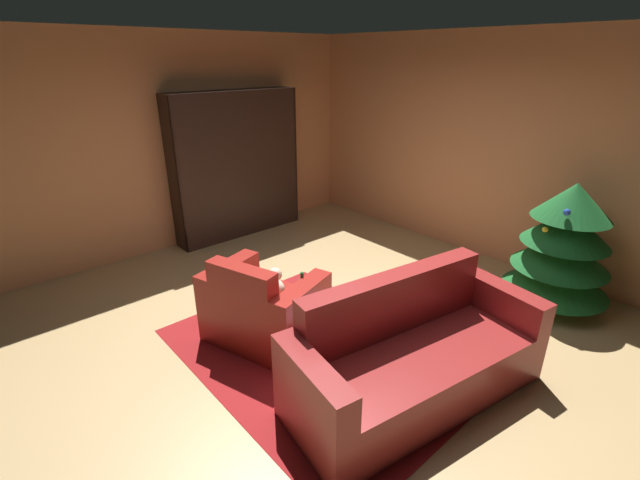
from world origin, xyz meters
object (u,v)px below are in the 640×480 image
object	(u,v)px
book_stack_on_table	(310,307)
armchair_red	(263,310)
bottle_on_table	(302,291)
decorated_tree	(563,246)
bookshelf_unit	(245,168)
couch_red	(413,358)
coffee_table	(316,315)

from	to	relation	value
book_stack_on_table	armchair_red	bearing A→B (deg)	-151.98
bottle_on_table	decorated_tree	bearing A→B (deg)	62.77
bookshelf_unit	couch_red	size ratio (longest dim) A/B	0.95
coffee_table	decorated_tree	distance (m)	2.68
couch_red	bottle_on_table	distance (m)	1.13
bookshelf_unit	armchair_red	world-z (taller)	bookshelf_unit
couch_red	coffee_table	world-z (taller)	couch_red
couch_red	coffee_table	bearing A→B (deg)	-166.67
bookshelf_unit	book_stack_on_table	xyz separation A→B (m)	(2.86, -1.20, -0.53)
decorated_tree	couch_red	bearing A→B (deg)	-94.26
bookshelf_unit	book_stack_on_table	distance (m)	3.15
couch_red	decorated_tree	bearing A→B (deg)	85.74
bottle_on_table	decorated_tree	world-z (taller)	decorated_tree
bookshelf_unit	couch_red	world-z (taller)	bookshelf_unit
couch_red	book_stack_on_table	world-z (taller)	couch_red
coffee_table	bookshelf_unit	bearing A→B (deg)	158.22
armchair_red	couch_red	distance (m)	1.43
coffee_table	book_stack_on_table	world-z (taller)	book_stack_on_table
coffee_table	bottle_on_table	distance (m)	0.25
decorated_tree	bottle_on_table	bearing A→B (deg)	-117.23
bookshelf_unit	book_stack_on_table	world-z (taller)	bookshelf_unit
bookshelf_unit	armchair_red	distance (m)	2.90
couch_red	decorated_tree	xyz separation A→B (m)	(0.17, 2.23, 0.36)
coffee_table	armchair_red	bearing A→B (deg)	-150.03
armchair_red	bottle_on_table	size ratio (longest dim) A/B	3.90
armchair_red	book_stack_on_table	size ratio (longest dim) A/B	5.31
armchair_red	book_stack_on_table	world-z (taller)	armchair_red
bookshelf_unit	book_stack_on_table	size ratio (longest dim) A/B	9.20
couch_red	book_stack_on_table	xyz separation A→B (m)	(-0.94, -0.25, 0.13)
couch_red	book_stack_on_table	distance (m)	0.98
armchair_red	coffee_table	xyz separation A→B (m)	(0.45, 0.26, 0.05)
bookshelf_unit	decorated_tree	world-z (taller)	bookshelf_unit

